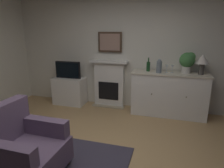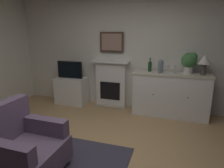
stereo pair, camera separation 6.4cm
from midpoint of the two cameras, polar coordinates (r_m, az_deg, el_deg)
name	(u,v)px [view 1 (the left image)]	position (r m, az deg, el deg)	size (l,w,h in m)	color
wall_rear	(134,43)	(4.54, 5.80, 11.68)	(5.81, 0.06, 2.99)	silver
fireplace_unit	(109,83)	(4.70, -1.13, 0.16)	(0.87, 0.30, 1.10)	white
framed_picture	(110,42)	(4.58, -1.02, 11.95)	(0.55, 0.04, 0.45)	#473323
sideboard_cabinet	(169,94)	(4.35, 15.54, -2.83)	(1.55, 0.49, 0.92)	white
table_lamp	(202,60)	(4.23, 24.15, 6.19)	(0.26, 0.26, 0.40)	#4C4742
wine_bottle	(148,66)	(4.28, 9.96, 5.05)	(0.08, 0.08, 0.29)	#193F1E
wine_glass_left	(167,67)	(4.21, 15.06, 4.80)	(0.07, 0.07, 0.16)	silver
wine_glass_center	(172,67)	(4.22, 16.56, 4.70)	(0.07, 0.07, 0.16)	silver
vase_decorative	(159,66)	(4.16, 12.96, 5.06)	(0.11, 0.11, 0.28)	slate
tv_cabinet	(70,91)	(4.99, -12.45, -1.93)	(0.75, 0.42, 0.66)	white
tv_set	(68,70)	(4.84, -12.93, 3.97)	(0.62, 0.07, 0.40)	black
potted_plant_small	(188,61)	(4.25, 20.49, 6.28)	(0.30, 0.30, 0.43)	beige
armchair	(24,148)	(2.77, -24.72, -16.39)	(0.82, 0.79, 0.92)	#604C66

